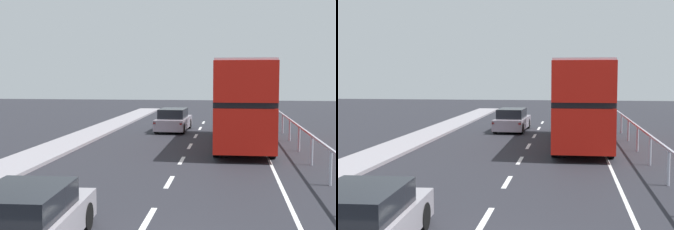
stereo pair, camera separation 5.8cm
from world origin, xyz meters
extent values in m
cube|color=silver|center=(0.00, 3.05, 0.00)|extent=(0.16, 1.84, 0.01)
cube|color=silver|center=(0.00, 7.08, 0.00)|extent=(0.16, 1.84, 0.01)
cube|color=silver|center=(0.00, 11.11, 0.00)|extent=(0.16, 1.84, 0.01)
cube|color=silver|center=(0.00, 15.14, 0.00)|extent=(0.16, 1.84, 0.01)
cube|color=silver|center=(0.00, 19.18, 0.00)|extent=(0.16, 1.84, 0.01)
cube|color=silver|center=(0.00, 23.21, 0.00)|extent=(0.16, 1.84, 0.01)
cube|color=silver|center=(0.00, 27.24, 0.00)|extent=(0.16, 1.84, 0.01)
cube|color=silver|center=(3.59, 9.00, 0.00)|extent=(0.12, 46.00, 0.01)
cube|color=#A9A9B7|center=(5.16, 9.00, 1.15)|extent=(0.08, 42.00, 0.08)
cylinder|color=#A9A9B7|center=(5.16, 7.25, 0.58)|extent=(0.10, 0.10, 1.15)
cylinder|color=#A9A9B7|center=(5.16, 10.75, 0.58)|extent=(0.10, 0.10, 1.15)
cylinder|color=#A9A9B7|center=(5.16, 14.25, 0.58)|extent=(0.10, 0.10, 1.15)
cylinder|color=#A9A9B7|center=(5.16, 17.75, 0.58)|extent=(0.10, 0.10, 1.15)
cylinder|color=#A9A9B7|center=(5.16, 21.25, 0.58)|extent=(0.10, 0.10, 1.15)
cylinder|color=#A9A9B7|center=(5.16, 24.75, 0.58)|extent=(0.10, 0.10, 1.15)
cylinder|color=#A9A9B7|center=(5.16, 28.25, 0.58)|extent=(0.10, 0.10, 1.15)
cube|color=red|center=(2.57, 15.92, 1.28)|extent=(2.60, 10.77, 1.85)
cube|color=black|center=(2.57, 15.92, 2.32)|extent=(2.61, 10.34, 0.24)
cube|color=red|center=(2.57, 15.92, 3.28)|extent=(2.60, 10.77, 1.67)
cube|color=silver|center=(2.57, 15.92, 4.16)|extent=(2.54, 10.56, 0.10)
cube|color=black|center=(2.54, 21.28, 1.37)|extent=(2.29, 0.05, 1.30)
cube|color=yellow|center=(2.54, 21.28, 3.69)|extent=(1.53, 0.05, 0.28)
cylinder|color=black|center=(1.37, 19.89, 0.50)|extent=(0.28, 1.00, 1.00)
cylinder|color=black|center=(3.72, 19.90, 0.50)|extent=(0.28, 1.00, 1.00)
cylinder|color=black|center=(1.41, 12.13, 0.50)|extent=(0.28, 1.00, 1.00)
cylinder|color=black|center=(3.76, 12.14, 0.50)|extent=(0.28, 1.00, 1.00)
cube|color=gray|center=(-2.02, 0.57, 0.50)|extent=(2.00, 4.18, 0.63)
cube|color=black|center=(-2.01, 0.36, 1.07)|extent=(1.70, 2.33, 0.52)
cylinder|color=black|center=(-2.91, 1.88, 0.32)|extent=(0.23, 0.65, 0.64)
cylinder|color=black|center=(-1.25, 1.95, 0.32)|extent=(0.23, 0.65, 0.64)
cube|color=gray|center=(-1.58, 21.62, 0.52)|extent=(1.97, 4.59, 0.67)
cube|color=black|center=(-1.59, 21.39, 1.14)|extent=(1.68, 2.55, 0.58)
cube|color=red|center=(-2.47, 19.42, 0.68)|extent=(0.16, 0.07, 0.12)
cube|color=red|center=(-0.88, 19.36, 0.68)|extent=(0.16, 0.07, 0.12)
cylinder|color=black|center=(-2.33, 23.21, 0.32)|extent=(0.23, 0.65, 0.64)
cylinder|color=black|center=(-0.71, 23.14, 0.32)|extent=(0.23, 0.65, 0.64)
cylinder|color=black|center=(-2.46, 20.10, 0.32)|extent=(0.23, 0.65, 0.64)
cylinder|color=black|center=(-0.83, 20.03, 0.32)|extent=(0.23, 0.65, 0.64)
camera|label=1|loc=(1.96, -8.23, 3.50)|focal=50.80mm
camera|label=2|loc=(2.02, -8.22, 3.50)|focal=50.80mm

